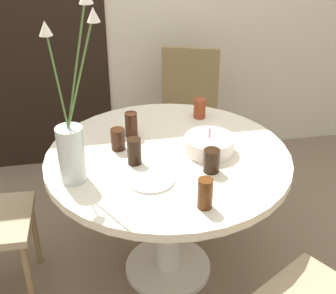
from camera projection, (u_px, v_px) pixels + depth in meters
ground_plane at (168, 269)px, 2.57m from camera, size 16.00×16.00×0.00m
doorway_panel at (36, 27)px, 3.04m from camera, size 0.90×0.01×2.05m
dining_table at (168, 178)px, 2.27m from camera, size 1.16×1.16×0.73m
chair_far_back at (188, 110)px, 3.13m from camera, size 0.51×0.51×0.92m
birthday_cake at (209, 144)px, 2.21m from camera, size 0.24×0.24×0.12m
flower_vase at (71, 139)px, 1.92m from camera, size 0.23×0.24×0.81m
side_plate at (151, 180)px, 2.01m from camera, size 0.20×0.20×0.01m
drink_glass_0 at (212, 161)px, 2.05m from camera, size 0.07×0.07×0.11m
drink_glass_1 at (134, 151)px, 2.11m from camera, size 0.06×0.06×0.12m
drink_glass_2 at (200, 108)px, 2.53m from camera, size 0.07×0.07×0.11m
drink_glass_3 at (131, 124)px, 2.34m from camera, size 0.06×0.06×0.13m
drink_glass_4 at (118, 139)px, 2.23m from camera, size 0.07×0.07×0.10m
drink_glass_5 at (205, 193)px, 1.82m from camera, size 0.06×0.06×0.13m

